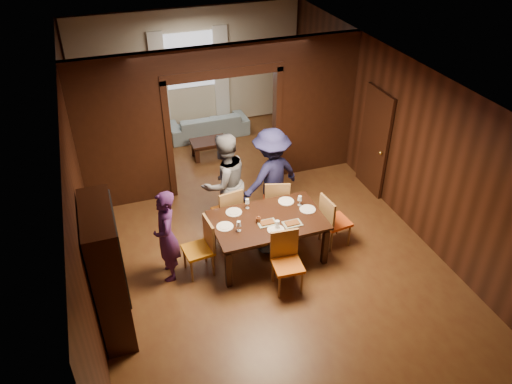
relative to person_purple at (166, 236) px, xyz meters
name	(u,v)px	position (x,y,z in m)	size (l,w,h in m)	color
floor	(251,228)	(1.62, 0.73, -0.78)	(9.00, 9.00, 0.00)	#532A17
ceiling	(250,75)	(1.62, 0.73, 2.12)	(5.50, 9.00, 0.02)	silver
room_walls	(220,111)	(1.62, 2.62, 0.72)	(5.52, 9.01, 2.90)	black
person_purple	(166,236)	(0.00, 0.00, 0.00)	(0.57, 0.38, 1.57)	#411B51
person_grey	(225,183)	(1.21, 0.95, 0.14)	(0.90, 0.70, 1.85)	#54555C
person_navy	(271,176)	(2.06, 0.92, 0.13)	(1.18, 0.68, 1.82)	#171739
sofa	(208,125)	(1.84, 4.58, -0.51)	(1.90, 0.74, 0.56)	#7E97A5
serving_bowl	(268,212)	(1.68, 0.06, 0.02)	(0.36, 0.36, 0.09)	black
dining_table	(268,237)	(1.64, -0.07, -0.40)	(1.81, 1.12, 0.76)	black
coffee_table	(209,149)	(1.59, 3.54, -0.58)	(0.80, 0.50, 0.40)	black
chair_left	(198,248)	(0.45, -0.08, -0.30)	(0.44, 0.44, 0.97)	#C47312
chair_right	(336,220)	(2.85, -0.13, -0.30)	(0.44, 0.44, 0.97)	#F05216
chair_far_l	(227,210)	(1.18, 0.76, -0.30)	(0.44, 0.44, 0.97)	#D36213
chair_far_r	(276,201)	(2.10, 0.75, -0.30)	(0.44, 0.44, 0.97)	#F13816
chair_near	(288,264)	(1.66, -0.88, -0.30)	(0.44, 0.44, 0.97)	#D06013
hutch	(108,272)	(-0.91, -0.77, 0.22)	(0.40, 1.20, 2.00)	black
door_right	(374,142)	(4.32, 1.23, 0.27)	(0.06, 0.90, 2.10)	black
window_far	(189,60)	(1.62, 5.17, 0.92)	(1.20, 0.03, 1.30)	silver
curtain_left	(160,83)	(0.87, 5.13, 0.47)	(0.35, 0.06, 2.40)	white
curtain_right	(222,76)	(2.37, 5.13, 0.47)	(0.35, 0.06, 2.40)	white
plate_left	(225,226)	(0.92, -0.03, -0.02)	(0.27, 0.27, 0.01)	silver
plate_far_l	(234,212)	(1.17, 0.29, -0.02)	(0.27, 0.27, 0.01)	silver
plate_far_r	(286,201)	(2.10, 0.30, -0.02)	(0.27, 0.27, 0.01)	white
plate_right	(308,209)	(2.35, -0.04, -0.02)	(0.27, 0.27, 0.01)	silver
plate_near	(276,230)	(1.65, -0.38, -0.02)	(0.27, 0.27, 0.01)	silver
platter_a	(267,223)	(1.58, -0.18, -0.01)	(0.30, 0.20, 0.04)	gray
platter_b	(292,223)	(1.96, -0.32, -0.01)	(0.30, 0.20, 0.04)	gray
wineglass_left	(239,226)	(1.10, -0.21, 0.07)	(0.08, 0.08, 0.18)	white
wineglass_far	(247,204)	(1.42, 0.33, 0.07)	(0.08, 0.08, 0.18)	white
wineglass_right	(300,201)	(2.28, 0.12, 0.07)	(0.08, 0.08, 0.18)	silver
tumbler	(277,225)	(1.69, -0.34, 0.05)	(0.07, 0.07, 0.14)	white
condiment_jar	(258,219)	(1.46, -0.09, 0.03)	(0.08, 0.08, 0.11)	#522613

